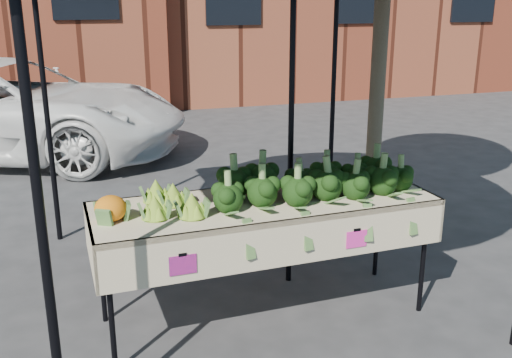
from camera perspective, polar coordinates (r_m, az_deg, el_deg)
name	(u,v)px	position (r m, az deg, el deg)	size (l,w,h in m)	color
ground	(237,317)	(4.40, -1.89, -13.40)	(90.00, 90.00, 0.00)	#2E2E30
table	(265,260)	(4.21, 0.88, -7.95)	(2.41, 0.84, 0.90)	beige
canopy	(245,119)	(4.43, -1.13, 5.90)	(3.16, 3.16, 2.74)	black
broccoli_heap	(312,176)	(4.14, 5.50, 0.28)	(1.55, 0.58, 0.27)	black
romanesco_cluster	(169,195)	(3.88, -8.58, -1.52)	(0.44, 0.58, 0.21)	#8CBE33
cauliflower_pair	(110,206)	(3.76, -14.12, -2.64)	(0.21, 0.21, 0.19)	orange
street_tree	(381,22)	(5.49, 12.23, 14.89)	(2.09, 2.09, 4.11)	#1E4C14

